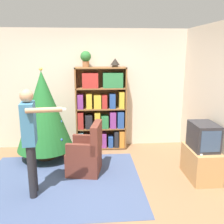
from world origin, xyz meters
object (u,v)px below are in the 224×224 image
(table_lamp, at_px, (115,62))
(bookshelf, at_px, (102,110))
(christmas_tree, at_px, (44,111))
(armchair, at_px, (86,155))
(television, at_px, (203,136))
(potted_plant, at_px, (86,58))
(standing_person, at_px, (30,134))

(table_lamp, bearing_deg, bookshelf, -176.98)
(christmas_tree, height_order, table_lamp, table_lamp)
(table_lamp, bearing_deg, armchair, -117.96)
(television, xyz_separation_m, potted_plant, (-1.95, 1.52, 1.24))
(christmas_tree, bearing_deg, potted_plant, 29.46)
(potted_plant, bearing_deg, standing_person, -113.40)
(potted_plant, relative_size, table_lamp, 1.64)
(christmas_tree, distance_m, armchair, 1.27)
(bookshelf, relative_size, christmas_tree, 0.98)
(armchair, bearing_deg, table_lamp, 162.48)
(bookshelf, height_order, potted_plant, potted_plant)
(bookshelf, height_order, table_lamp, table_lamp)
(television, distance_m, christmas_tree, 2.98)
(potted_plant, bearing_deg, christmas_tree, -150.54)
(standing_person, distance_m, table_lamp, 2.47)
(television, distance_m, armchair, 2.03)
(television, relative_size, potted_plant, 1.62)
(table_lamp, bearing_deg, potted_plant, 180.00)
(television, xyz_separation_m, table_lamp, (-1.34, 1.52, 1.15))
(table_lamp, bearing_deg, christmas_tree, -161.91)
(bookshelf, bearing_deg, television, -42.71)
(christmas_tree, xyz_separation_m, potted_plant, (0.84, 0.47, 1.00))
(christmas_tree, distance_m, table_lamp, 1.78)
(bookshelf, relative_size, standing_person, 1.12)
(christmas_tree, xyz_separation_m, standing_person, (0.05, -1.34, -0.03))
(standing_person, height_order, table_lamp, table_lamp)
(christmas_tree, height_order, potted_plant, potted_plant)
(christmas_tree, height_order, armchair, christmas_tree)
(christmas_tree, bearing_deg, bookshelf, 21.61)
(television, height_order, standing_person, standing_person)
(standing_person, bearing_deg, bookshelf, 142.37)
(bookshelf, distance_m, standing_person, 2.11)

